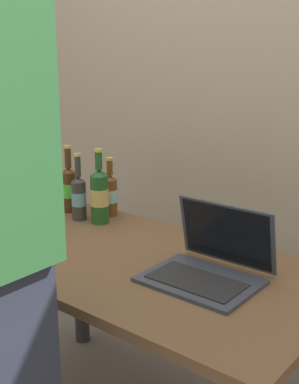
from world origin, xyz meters
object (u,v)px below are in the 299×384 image
laptop (209,263)px  beer_bottle_brown (69,187)px  beer_bottle_green (100,195)px  beer_bottle_amber (110,194)px  beer_bottle_dark (79,196)px

laptop → beer_bottle_brown: size_ratio=1.15×
beer_bottle_green → beer_bottle_amber: 0.11m
laptop → beer_bottle_dark: (-0.75, 0.14, 0.06)m
laptop → beer_bottle_green: beer_bottle_green is taller
beer_bottle_brown → beer_bottle_amber: (0.18, 0.08, -0.01)m
laptop → beer_bottle_brown: (-0.86, 0.20, 0.06)m
beer_bottle_brown → beer_bottle_dark: 0.13m
laptop → beer_bottle_green: 0.67m
laptop → beer_bottle_dark: 0.76m
beer_bottle_brown → beer_bottle_amber: beer_bottle_brown is taller
laptop → beer_bottle_amber: beer_bottle_amber is taller
laptop → beer_bottle_brown: bearing=167.2°
beer_bottle_dark → beer_bottle_amber: 0.14m
beer_bottle_amber → laptop: bearing=-21.6°
beer_bottle_green → beer_bottle_brown: 0.22m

